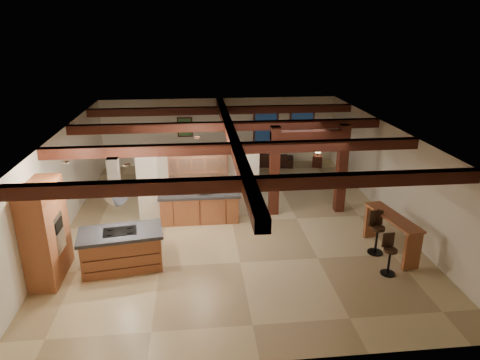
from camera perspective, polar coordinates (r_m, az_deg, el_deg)
The scene contains 23 objects.
ground at distance 13.51m, azimuth -1.07°, elevation -5.55°, with size 12.00×12.00×0.00m, color #C6B484.
room_walls at distance 12.84m, azimuth -1.12°, elevation 1.64°, with size 12.00×12.00×12.00m.
ceiling_beams at distance 12.57m, azimuth -1.15°, elevation 5.88°, with size 10.00×12.00×0.28m.
timber_posts at distance 13.74m, azimuth 9.16°, elevation 2.55°, with size 2.50×0.30×2.90m.
partition_wall at distance 13.50m, azimuth -5.51°, elevation -0.58°, with size 3.80×0.18×2.20m, color silver.
pantry_cabinet at distance 11.22m, azimuth -24.48°, elevation -6.30°, with size 0.67×1.60×2.40m.
back_counter at distance 13.37m, azimuth -5.40°, elevation -3.68°, with size 2.50×0.66×0.94m.
upper_display_cabinet at distance 13.07m, azimuth -5.61°, elevation 2.20°, with size 1.80×0.36×0.95m.
range_hood at distance 10.76m, azimuth -16.10°, elevation -2.91°, with size 1.10×1.10×1.40m.
back_windows at distance 18.97m, azimuth 5.85°, elevation 6.74°, with size 2.70×0.07×1.70m.
framed_art at distance 18.55m, azimuth -7.35°, elevation 7.01°, with size 0.65×0.05×0.85m.
recessed_cans at distance 10.74m, azimuth -13.87°, elevation 3.42°, with size 3.16×2.46×0.03m.
kitchen_island at distance 11.30m, azimuth -15.48°, elevation -8.86°, with size 2.18×1.38×1.02m.
dining_table at distance 16.02m, azimuth -1.67°, elevation -0.05°, with size 1.90×1.06×0.67m, color #37170D.
sofa at distance 18.76m, azimuth 4.08°, elevation 2.81°, with size 1.98×0.77×0.58m, color black.
microwave at distance 13.15m, azimuth -4.78°, elevation -1.36°, with size 0.40×0.27×0.22m, color #B0B0B4.
bar_counter at distance 12.18m, azimuth 19.57°, elevation -6.03°, with size 0.84×2.08×1.06m.
side_table at distance 18.87m, azimuth 10.26°, elevation 2.50°, with size 0.40×0.40×0.50m, color #38140E.
table_lamp at distance 18.73m, azimuth 10.35°, elevation 3.87°, with size 0.26×0.26×0.31m.
bar_stool_a at distance 11.25m, azimuth 19.26°, elevation -9.32°, with size 0.37×0.37×1.05m.
bar_stool_b at distance 12.07m, azimuth 17.69°, elevation -6.67°, with size 0.44×0.46×1.19m.
bar_stool_c at distance 12.09m, azimuth 17.76°, elevation -6.66°, with size 0.41×0.41×1.17m.
dining_chairs at distance 15.94m, azimuth -1.68°, elevation 0.76°, with size 2.17×2.17×1.13m.
Camera 1 is at (-1.01, -12.14, 5.84)m, focal length 32.00 mm.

